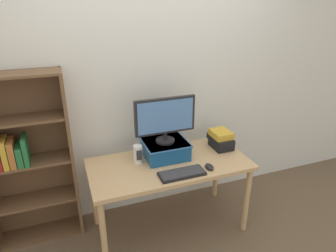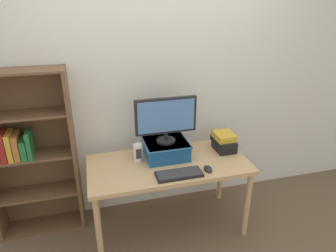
# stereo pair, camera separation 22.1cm
# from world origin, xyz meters

# --- Properties ---
(ground_plane) EXTENTS (12.00, 12.00, 0.00)m
(ground_plane) POSITION_xyz_m (0.00, 0.00, 0.00)
(ground_plane) COLOR brown
(back_wall) EXTENTS (7.00, 0.08, 2.60)m
(back_wall) POSITION_xyz_m (0.00, 0.49, 1.30)
(back_wall) COLOR silver
(back_wall) RESTS_ON ground_plane
(desk) EXTENTS (1.41, 0.68, 0.71)m
(desk) POSITION_xyz_m (0.00, 0.00, 0.63)
(desk) COLOR tan
(desk) RESTS_ON ground_plane
(bookshelf_unit) EXTENTS (0.75, 0.28, 1.53)m
(bookshelf_unit) POSITION_xyz_m (-1.19, 0.34, 0.79)
(bookshelf_unit) COLOR brown
(bookshelf_unit) RESTS_ON ground_plane
(riser_box) EXTENTS (0.40, 0.36, 0.15)m
(riser_box) POSITION_xyz_m (0.01, 0.12, 0.79)
(riser_box) COLOR #195189
(riser_box) RESTS_ON desk
(computer_monitor) EXTENTS (0.55, 0.17, 0.41)m
(computer_monitor) POSITION_xyz_m (0.01, 0.12, 1.09)
(computer_monitor) COLOR black
(computer_monitor) RESTS_ON riser_box
(keyboard) EXTENTS (0.38, 0.16, 0.02)m
(keyboard) POSITION_xyz_m (0.03, -0.22, 0.72)
(keyboard) COLOR black
(keyboard) RESTS_ON desk
(computer_mouse) EXTENTS (0.06, 0.10, 0.04)m
(computer_mouse) POSITION_xyz_m (0.29, -0.21, 0.72)
(computer_mouse) COLOR black
(computer_mouse) RESTS_ON desk
(book_stack) EXTENTS (0.17, 0.27, 0.17)m
(book_stack) POSITION_xyz_m (0.57, 0.11, 0.79)
(book_stack) COLOR black
(book_stack) RESTS_ON desk
(desk_speaker) EXTENTS (0.08, 0.08, 0.16)m
(desk_speaker) POSITION_xyz_m (-0.25, 0.10, 0.79)
(desk_speaker) COLOR silver
(desk_speaker) RESTS_ON desk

